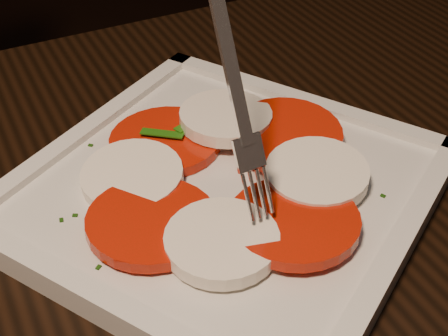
% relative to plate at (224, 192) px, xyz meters
% --- Properties ---
extents(plate, '(0.35, 0.35, 0.01)m').
position_rel_plate_xyz_m(plate, '(0.00, 0.00, 0.00)').
color(plate, silver).
rests_on(plate, table).
extents(caprese_salad, '(0.22, 0.21, 0.02)m').
position_rel_plate_xyz_m(caprese_salad, '(0.00, 0.00, 0.02)').
color(caprese_salad, '#C01404').
rests_on(caprese_salad, plate).
extents(fork, '(0.04, 0.08, 0.16)m').
position_rel_plate_xyz_m(fork, '(-0.01, -0.01, 0.10)').
color(fork, white).
rests_on(fork, caprese_salad).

